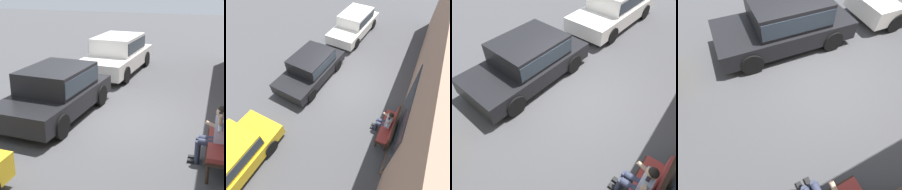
# 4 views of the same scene
# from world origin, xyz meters

# --- Properties ---
(ground_plane) EXTENTS (60.00, 60.00, 0.00)m
(ground_plane) POSITION_xyz_m (0.00, 0.00, 0.00)
(ground_plane) COLOR #424244
(person_on_phone) EXTENTS (0.73, 0.74, 1.37)m
(person_on_phone) POSITION_xyz_m (1.80, 2.67, 0.73)
(person_on_phone) COLOR #2D3347
(person_on_phone) RESTS_ON ground_plane
(parked_car_near) EXTENTS (4.78, 2.18, 1.55)m
(parked_car_near) POSITION_xyz_m (-5.00, -1.56, 0.84)
(parked_car_near) COLOR white
(parked_car_near) RESTS_ON ground_plane
(parked_car_mid) EXTENTS (4.27, 2.18, 1.44)m
(parked_car_mid) POSITION_xyz_m (0.25, -1.85, 0.79)
(parked_car_mid) COLOR black
(parked_car_mid) RESTS_ON ground_plane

